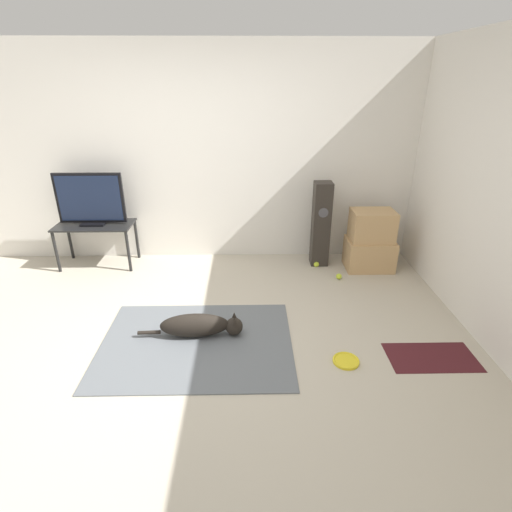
% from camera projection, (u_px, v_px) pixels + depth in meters
% --- Properties ---
extents(ground_plane, '(12.00, 12.00, 0.00)m').
position_uv_depth(ground_plane, '(186.00, 354.00, 3.39)').
color(ground_plane, '#BCB29E').
extents(wall_back, '(8.00, 0.06, 2.55)m').
position_uv_depth(wall_back, '(203.00, 157.00, 4.78)').
color(wall_back, silver).
rests_on(wall_back, ground_plane).
extents(area_rug, '(1.67, 1.26, 0.01)m').
position_uv_depth(area_rug, '(197.00, 343.00, 3.52)').
color(area_rug, slate).
rests_on(area_rug, ground_plane).
extents(dog, '(0.94, 0.21, 0.22)m').
position_uv_depth(dog, '(200.00, 325.00, 3.57)').
color(dog, black).
rests_on(dog, area_rug).
extents(frisbee, '(0.22, 0.22, 0.03)m').
position_uv_depth(frisbee, '(346.00, 361.00, 3.29)').
color(frisbee, yellow).
rests_on(frisbee, ground_plane).
extents(cardboard_box_lower, '(0.56, 0.40, 0.37)m').
position_uv_depth(cardboard_box_lower, '(369.00, 254.00, 4.85)').
color(cardboard_box_lower, tan).
rests_on(cardboard_box_lower, ground_plane).
extents(cardboard_box_upper, '(0.50, 0.35, 0.36)m').
position_uv_depth(cardboard_box_upper, '(372.00, 226.00, 4.71)').
color(cardboard_box_upper, tan).
rests_on(cardboard_box_upper, cardboard_box_lower).
extents(floor_speaker, '(0.21, 0.21, 1.04)m').
position_uv_depth(floor_speaker, '(321.00, 224.00, 4.83)').
color(floor_speaker, '#2D2823').
rests_on(floor_speaker, ground_plane).
extents(tv_stand, '(0.91, 0.45, 0.53)m').
position_uv_depth(tv_stand, '(95.00, 230.00, 4.83)').
color(tv_stand, black).
rests_on(tv_stand, ground_plane).
extents(tv, '(0.79, 0.20, 0.62)m').
position_uv_depth(tv, '(90.00, 200.00, 4.67)').
color(tv, black).
rests_on(tv, tv_stand).
extents(tennis_ball_by_boxes, '(0.07, 0.07, 0.07)m').
position_uv_depth(tennis_ball_by_boxes, '(316.00, 264.00, 4.93)').
color(tennis_ball_by_boxes, '#C6E033').
rests_on(tennis_ball_by_boxes, ground_plane).
extents(tennis_ball_near_speaker, '(0.07, 0.07, 0.07)m').
position_uv_depth(tennis_ball_near_speaker, '(339.00, 276.00, 4.63)').
color(tennis_ball_near_speaker, '#C6E033').
rests_on(tennis_ball_near_speaker, ground_plane).
extents(door_mat, '(0.73, 0.40, 0.01)m').
position_uv_depth(door_mat, '(431.00, 357.00, 3.35)').
color(door_mat, '#47191E').
rests_on(door_mat, ground_plane).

